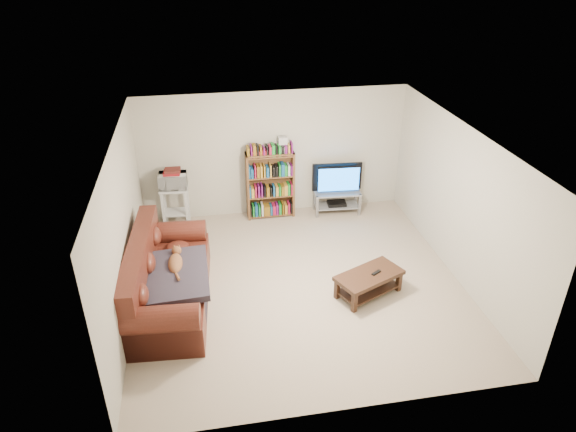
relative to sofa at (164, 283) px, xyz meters
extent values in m
plane|color=#C3AC91|center=(2.03, 0.13, -0.35)|extent=(5.00, 5.00, 0.00)
plane|color=white|center=(2.03, 0.13, 2.05)|extent=(5.00, 5.00, 0.00)
plane|color=beige|center=(2.03, 2.63, 0.85)|extent=(5.00, 0.00, 5.00)
plane|color=beige|center=(2.03, -2.37, 0.85)|extent=(5.00, 0.00, 5.00)
plane|color=beige|center=(-0.47, 0.13, 0.85)|extent=(0.00, 5.00, 5.00)
plane|color=beige|center=(4.53, 0.13, 0.85)|extent=(0.00, 5.00, 5.00)
cube|color=#521F15|center=(0.10, -0.01, -0.12)|extent=(1.21, 2.48, 0.46)
cube|color=#521F15|center=(-0.30, 0.02, 0.17)|extent=(0.43, 2.43, 1.01)
cube|color=#521F15|center=(0.02, -1.09, -0.06)|extent=(1.00, 0.31, 0.58)
cube|color=#521F15|center=(0.17, 1.08, -0.06)|extent=(1.00, 0.31, 0.58)
cube|color=#322B37|center=(0.18, -0.18, 0.24)|extent=(0.95, 1.22, 0.20)
cube|color=#371F13|center=(3.02, -0.32, -0.01)|extent=(1.14, 0.88, 0.06)
cube|color=#371F13|center=(3.02, -0.32, -0.25)|extent=(1.02, 0.80, 0.03)
cube|color=#371F13|center=(2.69, -0.68, -0.20)|extent=(0.09, 0.09, 0.31)
cube|color=#371F13|center=(3.51, -0.31, -0.20)|extent=(0.09, 0.09, 0.31)
cube|color=#371F13|center=(2.53, -0.33, -0.20)|extent=(0.09, 0.09, 0.31)
cube|color=#371F13|center=(3.34, 0.05, -0.20)|extent=(0.09, 0.09, 0.31)
cube|color=black|center=(3.12, -0.32, 0.03)|extent=(0.16, 0.13, 0.02)
cube|color=#999EA3|center=(3.23, 2.34, 0.08)|extent=(0.92, 0.46, 0.03)
cube|color=#999EA3|center=(3.23, 2.34, -0.20)|extent=(0.87, 0.43, 0.02)
cube|color=gray|center=(2.80, 2.20, -0.13)|extent=(0.05, 0.05, 0.45)
cube|color=gray|center=(3.63, 2.14, -0.13)|extent=(0.05, 0.05, 0.45)
cube|color=gray|center=(2.82, 2.54, -0.13)|extent=(0.05, 0.05, 0.45)
cube|color=gray|center=(3.65, 2.49, -0.13)|extent=(0.05, 0.05, 0.45)
imported|color=black|center=(3.23, 2.34, 0.37)|extent=(0.97, 0.19, 0.55)
cube|color=black|center=(3.23, 2.34, -0.16)|extent=(0.37, 0.27, 0.06)
cube|color=brown|center=(1.50, 2.43, 0.30)|extent=(0.04, 0.28, 1.31)
cube|color=brown|center=(2.36, 2.44, 0.30)|extent=(0.04, 0.28, 1.31)
cube|color=brown|center=(1.93, 2.43, 0.94)|extent=(0.91, 0.29, 0.03)
cube|color=maroon|center=(1.73, 2.43, 0.99)|extent=(0.26, 0.20, 0.07)
cube|color=silver|center=(0.15, 2.32, 0.43)|extent=(0.52, 0.40, 0.04)
cube|color=silver|center=(0.15, 2.32, -0.05)|extent=(0.47, 0.36, 0.03)
cube|color=silver|center=(-0.07, 2.19, 0.03)|extent=(0.05, 0.05, 0.76)
cube|color=silver|center=(0.35, 2.16, 0.03)|extent=(0.05, 0.05, 0.76)
cube|color=silver|center=(-0.05, 2.47, 0.03)|extent=(0.05, 0.05, 0.76)
cube|color=silver|center=(0.37, 2.44, 0.03)|extent=(0.05, 0.05, 0.76)
imported|color=silver|center=(0.15, 2.32, 0.58)|extent=(0.51, 0.37, 0.27)
cube|color=maroon|center=(0.15, 2.32, 0.75)|extent=(0.31, 0.27, 0.05)
camera|label=1|loc=(0.72, -6.31, 4.43)|focal=32.00mm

